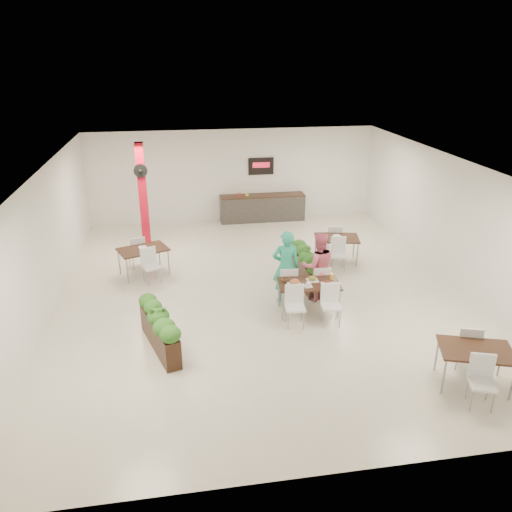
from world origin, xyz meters
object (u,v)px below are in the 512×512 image
(planter_left, at_px, (159,326))
(side_table_b, at_px, (336,241))
(side_table_a, at_px, (143,253))
(red_column, at_px, (143,194))
(service_counter, at_px, (262,207))
(side_table_c, at_px, (475,355))
(main_table, at_px, (308,288))
(diner_woman, at_px, (318,266))
(diner_man, at_px, (286,267))
(planter_right, at_px, (306,266))

(planter_left, height_order, side_table_b, planter_left)
(planter_left, relative_size, side_table_a, 1.13)
(red_column, distance_m, service_counter, 4.56)
(planter_left, relative_size, side_table_c, 1.13)
(main_table, height_order, planter_left, planter_left)
(service_counter, distance_m, diner_woman, 6.27)
(red_column, relative_size, main_table, 1.86)
(diner_woman, distance_m, side_table_b, 2.46)
(service_counter, distance_m, side_table_c, 10.26)
(side_table_c, bearing_deg, red_column, 145.30)
(red_column, bearing_deg, diner_woman, -45.84)
(main_table, bearing_deg, diner_man, 120.80)
(planter_right, bearing_deg, planter_left, -146.10)
(side_table_c, bearing_deg, service_counter, 120.40)
(diner_man, relative_size, planter_left, 0.96)
(red_column, relative_size, diner_man, 1.77)
(side_table_c, bearing_deg, side_table_b, 115.02)
(main_table, relative_size, planter_right, 0.85)
(side_table_a, distance_m, side_table_b, 5.41)
(side_table_b, distance_m, side_table_c, 5.98)
(planter_right, bearing_deg, red_column, 140.03)
(side_table_a, bearing_deg, red_column, 69.00)
(diner_woman, bearing_deg, planter_left, 28.40)
(planter_right, bearing_deg, diner_man, -130.90)
(diner_woman, height_order, planter_right, diner_woman)
(red_column, xyz_separation_m, side_table_b, (5.43, -2.24, -1.01))
(red_column, height_order, side_table_c, red_column)
(side_table_b, bearing_deg, planter_right, -121.33)
(planter_right, bearing_deg, main_table, -103.22)
(side_table_a, height_order, side_table_b, same)
(diner_man, xyz_separation_m, side_table_b, (1.96, 2.15, -0.27))
(diner_woman, height_order, side_table_b, diner_woman)
(service_counter, bearing_deg, main_table, -91.21)
(planter_left, bearing_deg, main_table, 16.33)
(side_table_a, bearing_deg, service_counter, 24.50)
(side_table_a, relative_size, side_table_c, 1.00)
(diner_man, bearing_deg, side_table_b, -127.42)
(main_table, xyz_separation_m, side_table_a, (-3.84, 2.79, -0.00))
(diner_man, distance_m, side_table_b, 2.93)
(planter_right, relative_size, side_table_b, 1.21)
(service_counter, height_order, main_table, service_counter)
(red_column, xyz_separation_m, diner_man, (3.46, -4.39, -0.74))
(planter_right, bearing_deg, side_table_b, 46.73)
(side_table_b, bearing_deg, diner_man, -120.41)
(diner_man, bearing_deg, diner_woman, -175.07)
(diner_man, distance_m, planter_left, 3.42)
(service_counter, bearing_deg, red_column, -155.00)
(main_table, relative_size, side_table_c, 1.03)
(main_table, relative_size, side_table_a, 1.03)
(side_table_a, bearing_deg, side_table_b, -21.30)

